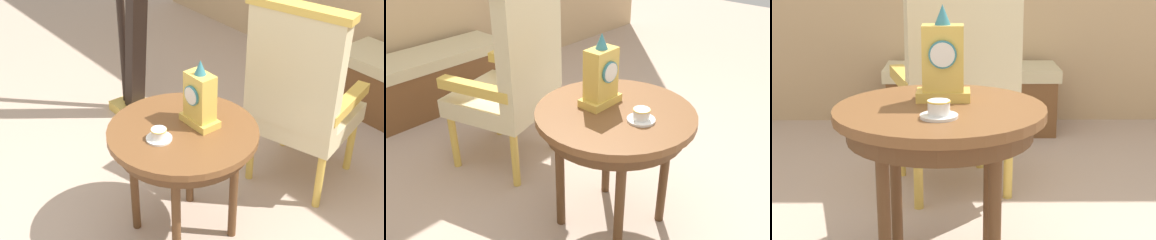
# 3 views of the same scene
# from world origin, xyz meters

# --- Properties ---
(side_table) EXTENTS (0.73, 0.73, 0.64)m
(side_table) POSITION_xyz_m (-0.06, 0.10, 0.57)
(side_table) COLOR brown
(side_table) RESTS_ON ground
(teacup_left) EXTENTS (0.12, 0.12, 0.06)m
(teacup_left) POSITION_xyz_m (-0.06, -0.04, 0.67)
(teacup_left) COLOR white
(teacup_left) RESTS_ON side_table
(mantel_clock) EXTENTS (0.19, 0.11, 0.34)m
(mantel_clock) POSITION_xyz_m (-0.05, 0.19, 0.78)
(mantel_clock) COLOR gold
(mantel_clock) RESTS_ON side_table
(armchair) EXTENTS (0.66, 0.66, 1.14)m
(armchair) POSITION_xyz_m (0.00, 0.86, 0.59)
(armchair) COLOR beige
(armchair) RESTS_ON ground
(harp) EXTENTS (0.40, 0.24, 1.82)m
(harp) POSITION_xyz_m (-1.21, 0.56, 0.74)
(harp) COLOR gold
(harp) RESTS_ON ground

